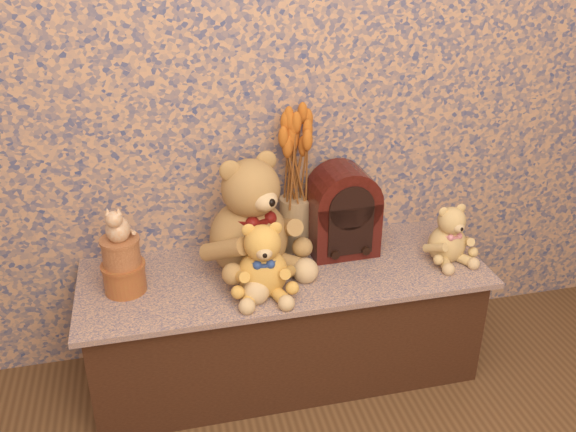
% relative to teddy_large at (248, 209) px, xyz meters
% --- Properties ---
extents(display_shelf, '(1.43, 0.51, 0.44)m').
position_rel_teddy_large_xyz_m(display_shelf, '(0.12, -0.05, -0.45)').
color(display_shelf, navy).
rests_on(display_shelf, ground).
extents(teddy_large, '(0.51, 0.55, 0.46)m').
position_rel_teddy_large_xyz_m(teddy_large, '(0.00, 0.00, 0.00)').
color(teddy_large, olive).
rests_on(teddy_large, display_shelf).
extents(teddy_medium, '(0.24, 0.28, 0.28)m').
position_rel_teddy_large_xyz_m(teddy_medium, '(0.02, -0.16, -0.09)').
color(teddy_medium, gold).
rests_on(teddy_medium, display_shelf).
extents(teddy_small, '(0.21, 0.24, 0.23)m').
position_rel_teddy_large_xyz_m(teddy_small, '(0.71, -0.10, -0.11)').
color(teddy_small, tan).
rests_on(teddy_small, display_shelf).
extents(cathedral_radio, '(0.25, 0.18, 0.34)m').
position_rel_teddy_large_xyz_m(cathedral_radio, '(0.36, 0.04, -0.06)').
color(cathedral_radio, '#3D100B').
rests_on(cathedral_radio, display_shelf).
extents(ceramic_vase, '(0.16, 0.16, 0.20)m').
position_rel_teddy_large_xyz_m(ceramic_vase, '(0.20, 0.11, -0.13)').
color(ceramic_vase, tan).
rests_on(ceramic_vase, display_shelf).
extents(dried_stalks, '(0.26, 0.26, 0.43)m').
position_rel_teddy_large_xyz_m(dried_stalks, '(0.20, 0.11, 0.18)').
color(dried_stalks, '#C4641F').
rests_on(dried_stalks, ceramic_vase).
extents(biscuit_tin_lower, '(0.18, 0.18, 0.10)m').
position_rel_teddy_large_xyz_m(biscuit_tin_lower, '(-0.43, -0.05, -0.18)').
color(biscuit_tin_lower, '#B08233').
rests_on(biscuit_tin_lower, display_shelf).
extents(biscuit_tin_upper, '(0.14, 0.14, 0.09)m').
position_rel_teddy_large_xyz_m(biscuit_tin_upper, '(-0.43, -0.05, -0.08)').
color(biscuit_tin_upper, tan).
rests_on(biscuit_tin_upper, biscuit_tin_lower).
extents(cat_figurine, '(0.11, 0.12, 0.13)m').
position_rel_teddy_large_xyz_m(cat_figurine, '(-0.43, -0.05, 0.03)').
color(cat_figurine, silver).
rests_on(cat_figurine, biscuit_tin_upper).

